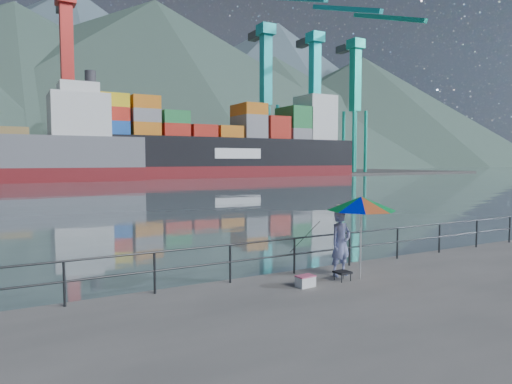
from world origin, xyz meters
TOP-DOWN VIEW (x-y plane):
  - ground at (0.00, -3.50)m, footprint 24.00×11.00m
  - harbor_water at (0.00, 130.00)m, footprint 500.00×280.00m
  - far_dock at (10.00, 93.00)m, footprint 200.00×40.00m
  - guardrail at (0.00, 1.70)m, footprint 22.00×0.06m
  - mountains at (38.82, 207.75)m, footprint 600.00×332.80m
  - port_cranes at (31.00, 84.00)m, footprint 116.00×28.00m
  - container_stacks at (35.41, 93.64)m, footprint 58.00×5.40m
  - fisherman at (1.98, 0.88)m, footprint 0.70×0.49m
  - beach_umbrella at (2.21, 0.34)m, footprint 2.11×2.11m
  - folding_stool at (1.69, 0.45)m, footprint 0.38×0.38m
  - cooler_bag at (0.49, 0.44)m, footprint 0.47×0.33m
  - fishing_rod at (1.64, 2.14)m, footprint 0.14×1.69m
  - container_ship at (35.88, 75.87)m, footprint 57.75×9.62m

SIDE VIEW (x-z plane):
  - ground at x=0.00m, z-range -0.50..0.00m
  - harbor_water at x=0.00m, z-range 0.00..0.00m
  - far_dock at x=10.00m, z-range -0.20..0.20m
  - fishing_rod at x=1.64m, z-range -0.60..0.60m
  - cooler_bag at x=0.49m, z-range 0.00..0.26m
  - folding_stool at x=1.69m, z-range 0.01..0.26m
  - guardrail at x=0.00m, z-range 0.01..1.03m
  - fisherman at x=1.98m, z-range 0.00..1.82m
  - beach_umbrella at x=2.21m, z-range 0.92..3.15m
  - container_stacks at x=35.41m, z-range -1.02..6.78m
  - container_ship at x=35.88m, z-range -3.20..14.90m
  - port_cranes at x=31.00m, z-range -3.20..35.20m
  - mountains at x=38.82m, z-range -4.45..75.55m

